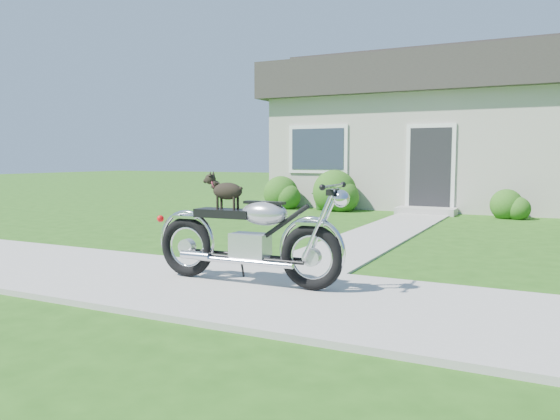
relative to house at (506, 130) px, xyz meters
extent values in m
plane|color=#235114|center=(0.00, -11.99, -2.16)|extent=(80.00, 80.00, 0.00)
cube|color=#9E9B93|center=(0.00, -11.99, -2.14)|extent=(24.00, 2.20, 0.04)
cube|color=#9E9B93|center=(-1.50, -6.99, -2.14)|extent=(1.20, 8.00, 0.03)
cube|color=#B9B3A7|center=(0.00, 0.01, -0.66)|extent=(12.00, 6.00, 3.00)
cube|color=#2D2B28|center=(0.00, 0.01, 1.34)|extent=(12.60, 6.60, 1.00)
cube|color=#2D2B28|center=(0.00, 0.01, 2.04)|extent=(12.60, 2.00, 0.60)
cube|color=black|center=(-1.50, -3.02, -1.11)|extent=(1.00, 0.06, 2.10)
cube|color=#9E9B93|center=(-1.50, -3.37, -2.08)|extent=(1.40, 0.70, 0.16)
cube|color=#2D3847|center=(-4.50, -3.02, -0.56)|extent=(1.70, 0.05, 1.30)
sphere|color=#2A5A17|center=(-3.82, -3.49, -1.67)|extent=(1.14, 1.14, 1.14)
sphere|color=#2A5A17|center=(0.31, -3.49, -1.85)|extent=(0.72, 0.72, 0.72)
sphere|color=#2A5A17|center=(-5.38, -3.49, -1.76)|extent=(0.94, 0.94, 0.94)
imported|color=#205316|center=(-4.20, -3.44, -1.83)|extent=(0.62, 0.69, 0.66)
imported|color=#23681C|center=(0.42, -3.44, -1.84)|extent=(0.42, 0.42, 0.64)
torus|color=black|center=(-0.93, -11.79, -1.78)|extent=(0.67, 0.12, 0.67)
torus|color=black|center=(-2.43, -11.82, -1.78)|extent=(0.67, 0.12, 0.67)
cube|color=#B2B2B7|center=(-1.63, -11.80, -1.73)|extent=(0.40, 0.25, 0.30)
ellipsoid|color=#B2B2B7|center=(-1.46, -11.80, -1.36)|extent=(0.52, 0.30, 0.26)
cube|color=black|center=(-1.93, -11.81, -1.38)|extent=(0.66, 0.27, 0.09)
cube|color=silver|center=(-0.93, -11.79, -1.44)|extent=(0.30, 0.15, 0.03)
cube|color=silver|center=(-2.43, -11.82, -1.44)|extent=(0.30, 0.15, 0.03)
cylinder|color=silver|center=(-0.71, -11.79, -1.06)|extent=(0.04, 0.60, 0.03)
sphere|color=silver|center=(-0.63, -11.78, -1.18)|extent=(0.17, 0.17, 0.17)
cylinder|color=silver|center=(-1.63, -11.93, -1.86)|extent=(1.10, 0.08, 0.06)
ellipsoid|color=black|center=(-1.90, -11.81, -1.14)|extent=(0.35, 0.17, 0.18)
sphere|color=black|center=(-2.12, -11.81, -1.02)|extent=(0.11, 0.11, 0.11)
cylinder|color=black|center=(-2.01, -11.77, -1.27)|extent=(0.03, 0.03, 0.14)
cylinder|color=black|center=(-2.00, -11.85, -1.27)|extent=(0.03, 0.03, 0.14)
cylinder|color=black|center=(-1.80, -11.77, -1.27)|extent=(0.03, 0.03, 0.14)
cylinder|color=black|center=(-1.80, -11.85, -1.27)|extent=(0.03, 0.03, 0.14)
torus|color=#A92D46|center=(-2.07, -11.81, -1.07)|extent=(0.06, 0.10, 0.09)
camera|label=1|loc=(1.17, -16.76, -0.79)|focal=35.00mm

